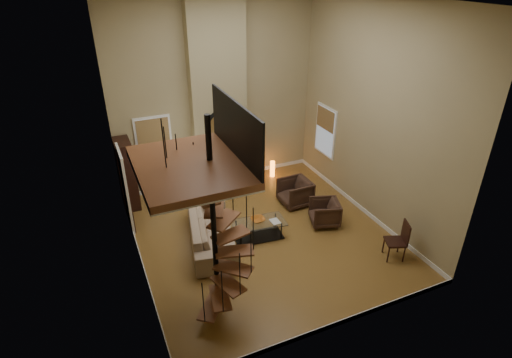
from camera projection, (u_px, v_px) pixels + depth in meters
name	position (u px, v px, depth m)	size (l,w,h in m)	color
ground	(262.00, 235.00, 10.40)	(6.00, 6.50, 0.01)	olive
back_wall	(216.00, 94.00, 11.71)	(6.00, 0.02, 5.50)	tan
front_wall	(349.00, 204.00, 6.47)	(6.00, 0.02, 5.50)	tan
left_wall	(124.00, 156.00, 8.03)	(0.02, 6.50, 5.50)	tan
right_wall	(373.00, 115.00, 10.15)	(0.02, 6.50, 5.50)	tan
baseboard_back	(220.00, 177.00, 12.98)	(6.00, 0.02, 0.12)	white
baseboard_front	(333.00, 325.00, 7.75)	(6.00, 0.02, 0.12)	white
baseboard_left	(143.00, 264.00, 9.31)	(0.02, 6.50, 0.12)	white
baseboard_right	(360.00, 207.00, 11.42)	(0.02, 6.50, 0.12)	white
chimney_breast	(218.00, 96.00, 11.56)	(1.60, 0.38, 5.50)	tan
hearth	(227.00, 188.00, 12.46)	(1.50, 0.60, 0.04)	black
firebox	(223.00, 168.00, 12.44)	(0.95, 0.02, 0.72)	black
mantel	(224.00, 151.00, 12.09)	(1.70, 0.18, 0.06)	white
mirror_frame	(222.00, 125.00, 11.76)	(0.94, 0.94, 0.10)	black
mirror_disc	(222.00, 125.00, 11.77)	(0.80, 0.80, 0.01)	white
vase_left	(205.00, 149.00, 11.86)	(0.24, 0.24, 0.25)	black
vase_right	(242.00, 143.00, 12.27)	(0.20, 0.20, 0.21)	#1C625F
window_back	(154.00, 141.00, 11.55)	(1.02, 0.06, 1.52)	white
window_right	(325.00, 130.00, 12.29)	(0.06, 1.02, 1.52)	white
entry_door	(126.00, 189.00, 10.30)	(0.10, 1.05, 2.16)	white
loft	(195.00, 162.00, 6.69)	(1.70, 2.20, 1.09)	brown
spiral_stair	(215.00, 231.00, 7.47)	(1.47, 1.47, 4.06)	black
hutch	(127.00, 175.00, 11.23)	(0.42, 0.89, 1.98)	black
sofa	(211.00, 229.00, 9.92)	(2.55, 1.00, 0.74)	tan
armchair_near	(297.00, 192.00, 11.58)	(0.81, 0.83, 0.76)	#3C261B
armchair_far	(327.00, 212.00, 10.65)	(0.71, 0.73, 0.66)	#3C261B
coffee_table	(259.00, 228.00, 10.16)	(1.37, 0.79, 0.48)	silver
bowl	(258.00, 220.00, 10.10)	(0.34, 0.34, 0.08)	#BE6721
book	(274.00, 222.00, 10.07)	(0.21, 0.28, 0.03)	gray
floor_lamp	(184.00, 159.00, 11.00)	(0.43, 0.43, 1.76)	black
accent_lamp	(272.00, 169.00, 13.07)	(0.15, 0.15, 0.54)	orange
side_chair	(399.00, 239.00, 9.36)	(0.56, 0.55, 0.94)	black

